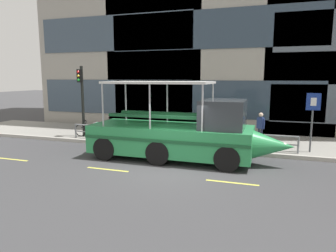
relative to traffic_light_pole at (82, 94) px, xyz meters
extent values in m
plane|color=#3D3D3F|center=(6.65, -3.88, -2.62)|extent=(120.00, 120.00, 0.00)
cube|color=gray|center=(6.65, 1.72, -2.53)|extent=(32.00, 4.80, 0.18)
cube|color=#B2ADA3|center=(6.65, -0.77, -2.53)|extent=(32.00, 0.18, 0.18)
cube|color=#DBD64C|center=(-0.55, -4.74, -2.61)|extent=(1.80, 0.12, 0.01)
cube|color=#DBD64C|center=(4.25, -4.74, -2.61)|extent=(1.80, 0.12, 0.01)
cube|color=#DBD64C|center=(9.05, -4.74, -2.61)|extent=(1.80, 0.12, 0.01)
cube|color=#3D4C5B|center=(-0.36, 4.49, -0.43)|extent=(11.44, 0.06, 2.41)
cube|color=#3D4C5B|center=(-0.36, 4.49, 3.96)|extent=(11.44, 0.06, 2.41)
cube|color=#2D3D4C|center=(6.49, 4.49, -0.44)|extent=(13.51, 0.06, 2.39)
cube|color=#2D3D4C|center=(6.49, 4.49, 3.91)|extent=(13.51, 0.06, 2.39)
cylinder|color=gray|center=(5.62, -0.43, -1.68)|extent=(11.67, 0.07, 0.07)
cylinder|color=gray|center=(5.62, -0.43, -2.06)|extent=(11.67, 0.06, 0.06)
cylinder|color=gray|center=(-0.21, -0.43, -2.06)|extent=(0.09, 0.09, 0.76)
cylinder|color=gray|center=(1.73, -0.43, -2.06)|extent=(0.09, 0.09, 0.76)
cylinder|color=gray|center=(3.68, -0.43, -2.06)|extent=(0.09, 0.09, 0.76)
cylinder|color=gray|center=(5.62, -0.43, -2.06)|extent=(0.09, 0.09, 0.76)
cylinder|color=gray|center=(7.57, -0.43, -2.06)|extent=(0.09, 0.09, 0.76)
cylinder|color=gray|center=(9.51, -0.43, -2.06)|extent=(0.09, 0.09, 0.76)
cylinder|color=gray|center=(11.46, -0.43, -2.06)|extent=(0.09, 0.09, 0.76)
cylinder|color=black|center=(0.00, 0.06, -0.43)|extent=(0.16, 0.16, 4.02)
cube|color=black|center=(0.00, -0.14, 1.03)|extent=(0.24, 0.20, 0.72)
sphere|color=red|center=(0.00, -0.25, 1.25)|extent=(0.14, 0.14, 0.14)
sphere|color=gold|center=(0.00, -0.25, 1.03)|extent=(0.14, 0.14, 0.14)
sphere|color=green|center=(0.00, -0.25, 0.81)|extent=(0.14, 0.14, 0.14)
cylinder|color=#4C4F54|center=(12.00, 0.05, -1.11)|extent=(0.08, 0.08, 2.66)
cube|color=navy|center=(12.00, 0.00, -0.13)|extent=(0.60, 0.04, 0.76)
cube|color=white|center=(12.00, -0.02, -0.13)|extent=(0.24, 0.01, 0.36)
torus|color=black|center=(0.86, -0.02, -2.09)|extent=(0.70, 0.04, 0.70)
torus|color=black|center=(-0.18, -0.02, -2.09)|extent=(0.70, 0.04, 0.70)
cylinder|color=black|center=(0.34, -0.02, -1.93)|extent=(0.95, 0.04, 0.04)
cylinder|color=black|center=(0.16, -0.02, -1.79)|extent=(0.19, 0.04, 0.51)
cube|color=black|center=(0.12, -0.02, -1.51)|extent=(0.20, 0.08, 0.06)
cylinder|color=#A5A5AA|center=(0.82, -0.02, -1.59)|extent=(0.03, 0.46, 0.03)
cube|color=#2D9351|center=(6.07, -2.38, -1.74)|extent=(7.01, 2.51, 1.21)
cone|color=#2D9351|center=(10.37, -2.38, -1.74)|extent=(1.58, 1.15, 1.15)
cylinder|color=#2D9351|center=(2.57, -2.38, -1.74)|extent=(0.35, 1.15, 1.15)
cube|color=#19512C|center=(6.07, -3.66, -1.59)|extent=(7.01, 0.04, 0.12)
sphere|color=white|center=(10.76, -2.38, -1.69)|extent=(0.22, 0.22, 0.22)
cube|color=#33383D|center=(8.35, -2.38, -0.55)|extent=(1.75, 2.11, 1.17)
cube|color=silver|center=(5.55, -2.38, 0.73)|extent=(4.56, 2.31, 0.10)
cylinder|color=#B2B2B7|center=(7.71, -1.28, -0.23)|extent=(0.07, 0.07, 1.81)
cylinder|color=#B2B2B7|center=(7.71, -3.49, -0.23)|extent=(0.07, 0.07, 1.81)
cylinder|color=#B2B2B7|center=(5.55, -1.28, -0.23)|extent=(0.07, 0.07, 1.81)
cylinder|color=#B2B2B7|center=(5.55, -3.49, -0.23)|extent=(0.07, 0.07, 1.81)
cylinder|color=#B2B2B7|center=(3.39, -1.28, -0.23)|extent=(0.07, 0.07, 1.81)
cylinder|color=#B2B2B7|center=(3.39, -3.49, -0.23)|extent=(0.07, 0.07, 1.81)
cube|color=#19512C|center=(5.55, -1.78, -0.68)|extent=(4.19, 0.28, 0.12)
cube|color=#19512C|center=(5.55, -2.99, -0.68)|extent=(4.19, 0.28, 0.12)
cylinder|color=black|center=(8.70, -1.23, -2.12)|extent=(1.00, 0.28, 1.00)
cylinder|color=black|center=(8.70, -3.54, -2.12)|extent=(1.00, 0.28, 1.00)
cylinder|color=black|center=(5.90, -1.23, -2.12)|extent=(1.00, 0.28, 1.00)
cylinder|color=black|center=(5.90, -3.54, -2.12)|extent=(1.00, 0.28, 1.00)
cylinder|color=black|center=(3.44, -1.23, -2.12)|extent=(1.00, 0.28, 1.00)
cylinder|color=black|center=(3.44, -3.54, -2.12)|extent=(1.00, 0.28, 1.00)
cylinder|color=#1E2338|center=(9.83, 1.07, -2.03)|extent=(0.10, 0.10, 0.81)
cylinder|color=#1E2338|center=(9.70, 1.15, -2.03)|extent=(0.10, 0.10, 0.81)
cube|color=navy|center=(9.76, 1.11, -1.35)|extent=(0.35, 0.31, 0.57)
cylinder|color=navy|center=(9.93, 1.00, -1.37)|extent=(0.07, 0.07, 0.51)
cylinder|color=navy|center=(9.60, 1.22, -1.37)|extent=(0.07, 0.07, 0.51)
sphere|color=beige|center=(9.76, 1.11, -0.93)|extent=(0.22, 0.22, 0.22)
cylinder|color=black|center=(7.16, 0.82, -2.03)|extent=(0.10, 0.10, 0.81)
cylinder|color=black|center=(7.32, 0.83, -2.03)|extent=(0.10, 0.10, 0.81)
cube|color=#B7B2A8|center=(7.24, 0.83, -1.34)|extent=(0.32, 0.20, 0.57)
cylinder|color=#B7B2A8|center=(7.04, 0.81, -1.37)|extent=(0.07, 0.07, 0.52)
cylinder|color=#B7B2A8|center=(7.45, 0.84, -1.37)|extent=(0.07, 0.07, 0.52)
sphere|color=#936B4C|center=(7.24, 0.83, -0.92)|extent=(0.22, 0.22, 0.22)
camera|label=1|loc=(10.11, -14.89, 0.94)|focal=32.53mm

